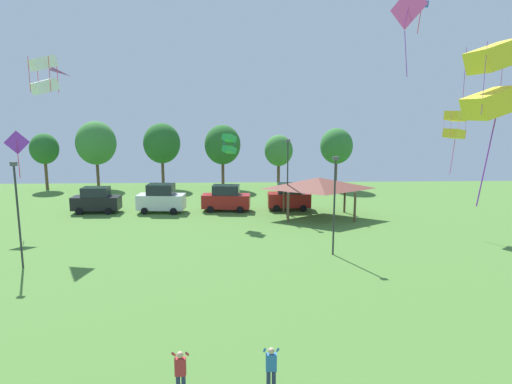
# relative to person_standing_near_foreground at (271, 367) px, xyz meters

# --- Properties ---
(person_standing_near_foreground) EXTENTS (0.52, 0.48, 1.64)m
(person_standing_near_foreground) POSITION_rel_person_standing_near_foreground_xyz_m (0.00, 0.00, 0.00)
(person_standing_near_foreground) COLOR navy
(person_standing_near_foreground) RESTS_ON ground
(person_standing_mid_field) EXTENTS (0.52, 0.49, 1.69)m
(person_standing_mid_field) POSITION_rel_person_standing_near_foreground_xyz_m (-2.98, -0.20, 0.03)
(person_standing_mid_field) COLOR navy
(person_standing_mid_field) RESTS_ON ground
(kite_flying_0) EXTENTS (1.24, 1.23, 1.58)m
(kite_flying_0) POSITION_rel_person_standing_near_foreground_xyz_m (-8.79, 5.06, 9.83)
(kite_flying_0) COLOR white
(kite_flying_1) EXTENTS (1.75, 1.72, 4.85)m
(kite_flying_1) POSITION_rel_person_standing_near_foreground_xyz_m (15.54, 20.72, 7.39)
(kite_flying_1) COLOR yellow
(kite_flying_2) EXTENTS (1.31, 1.34, 1.75)m
(kite_flying_2) POSITION_rel_person_standing_near_foreground_xyz_m (-1.83, 24.86, 5.72)
(kite_flying_2) COLOR green
(kite_flying_4) EXTENTS (1.64, 2.53, 5.99)m
(kite_flying_4) POSITION_rel_person_standing_near_foreground_xyz_m (10.33, 17.63, 15.10)
(kite_flying_4) COLOR #E54C93
(kite_flying_6) EXTENTS (1.89, 1.71, 6.36)m
(kite_flying_6) POSITION_rel_person_standing_near_foreground_xyz_m (8.55, 3.32, 9.55)
(kite_flying_6) COLOR yellow
(kite_flying_7) EXTENTS (1.73, 0.67, 3.69)m
(kite_flying_7) POSITION_rel_person_standing_near_foreground_xyz_m (-18.13, 22.02, 5.91)
(kite_flying_7) COLOR purple
(kite_flying_10) EXTENTS (2.14, 2.48, 0.55)m
(kite_flying_10) POSITION_rel_person_standing_near_foreground_xyz_m (-13.39, 21.23, 10.23)
(kite_flying_10) COLOR purple
(parked_car_leftmost) EXTENTS (4.35, 2.01, 2.41)m
(parked_car_leftmost) POSITION_rel_person_standing_near_foreground_xyz_m (-14.35, 28.35, 0.27)
(parked_car_leftmost) COLOR black
(parked_car_leftmost) RESTS_ON ground
(parked_car_second_from_left) EXTENTS (4.49, 2.36, 2.69)m
(parked_car_second_from_left) POSITION_rel_person_standing_near_foreground_xyz_m (-8.30, 28.23, 0.39)
(parked_car_second_from_left) COLOR silver
(parked_car_second_from_left) RESTS_ON ground
(parked_car_third_from_left) EXTENTS (4.63, 2.23, 2.49)m
(parked_car_third_from_left) POSITION_rel_person_standing_near_foreground_xyz_m (-2.25, 28.61, 0.30)
(parked_car_third_from_left) COLOR maroon
(parked_car_third_from_left) RESTS_ON ground
(parked_car_rightmost_in_row) EXTENTS (4.10, 2.08, 2.56)m
(parked_car_rightmost_in_row) POSITION_rel_person_standing_near_foreground_xyz_m (3.80, 28.97, 0.33)
(parked_car_rightmost_in_row) COLOR maroon
(parked_car_rightmost_in_row) RESTS_ON ground
(park_pavilion) EXTENTS (7.39, 4.89, 3.60)m
(park_pavilion) POSITION_rel_person_standing_near_foreground_xyz_m (6.00, 25.67, 2.16)
(park_pavilion) COLOR brown
(park_pavilion) RESTS_ON ground
(light_post_0) EXTENTS (0.36, 0.20, 6.97)m
(light_post_0) POSITION_rel_person_standing_near_foreground_xyz_m (3.24, 25.45, 2.98)
(light_post_0) COLOR #2D2D33
(light_post_0) RESTS_ON ground
(light_post_1) EXTENTS (0.36, 0.20, 6.50)m
(light_post_1) POSITION_rel_person_standing_near_foreground_xyz_m (5.15, 14.82, 2.74)
(light_post_1) COLOR #2D2D33
(light_post_1) RESTS_ON ground
(light_post_2) EXTENTS (0.36, 0.20, 6.44)m
(light_post_2) POSITION_rel_person_standing_near_foreground_xyz_m (-14.13, 12.98, 2.71)
(light_post_2) COLOR #2D2D33
(light_post_2) RESTS_ON ground
(treeline_tree_0) EXTENTS (3.36, 3.36, 6.78)m
(treeline_tree_0) POSITION_rel_person_standing_near_foreground_xyz_m (-24.47, 42.04, 3.98)
(treeline_tree_0) COLOR brown
(treeline_tree_0) RESTS_ON ground
(treeline_tree_1) EXTENTS (4.81, 4.81, 8.23)m
(treeline_tree_1) POSITION_rel_person_standing_near_foreground_xyz_m (-18.37, 42.40, 4.66)
(treeline_tree_1) COLOR brown
(treeline_tree_1) RESTS_ON ground
(treeline_tree_2) EXTENTS (4.46, 4.46, 8.00)m
(treeline_tree_2) POSITION_rel_person_standing_near_foreground_xyz_m (-10.39, 42.27, 4.61)
(treeline_tree_2) COLOR brown
(treeline_tree_2) RESTS_ON ground
(treeline_tree_3) EXTENTS (4.36, 4.36, 7.79)m
(treeline_tree_3) POSITION_rel_person_standing_near_foreground_xyz_m (-2.97, 41.69, 4.45)
(treeline_tree_3) COLOR brown
(treeline_tree_3) RESTS_ON ground
(treeline_tree_4) EXTENTS (3.39, 3.39, 6.61)m
(treeline_tree_4) POSITION_rel_person_standing_near_foreground_xyz_m (3.79, 40.67, 3.80)
(treeline_tree_4) COLOR brown
(treeline_tree_4) RESTS_ON ground
(treeline_tree_5) EXTENTS (3.94, 3.94, 7.39)m
(treeline_tree_5) POSITION_rel_person_standing_near_foreground_xyz_m (10.89, 41.21, 4.28)
(treeline_tree_5) COLOR brown
(treeline_tree_5) RESTS_ON ground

